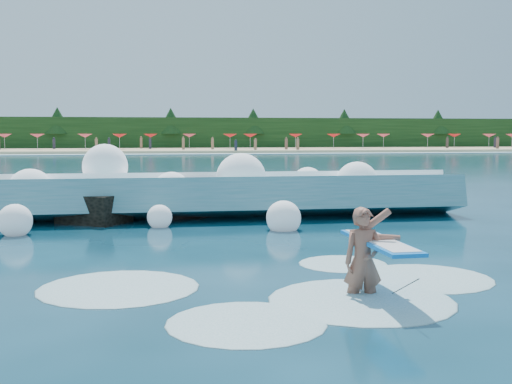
# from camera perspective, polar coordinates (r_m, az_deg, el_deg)

# --- Properties ---
(ground) EXTENTS (200.00, 200.00, 0.00)m
(ground) POSITION_cam_1_polar(r_m,az_deg,el_deg) (12.66, -5.22, -6.34)
(ground) COLOR #062937
(ground) RESTS_ON ground
(beach) EXTENTS (140.00, 20.00, 0.40)m
(beach) POSITION_cam_1_polar(r_m,az_deg,el_deg) (90.40, -9.05, 3.67)
(beach) COLOR tan
(beach) RESTS_ON ground
(wet_band) EXTENTS (140.00, 5.00, 0.08)m
(wet_band) POSITION_cam_1_polar(r_m,az_deg,el_deg) (79.41, -8.96, 3.35)
(wet_band) COLOR silver
(wet_band) RESTS_ON ground
(treeline) EXTENTS (140.00, 4.00, 5.00)m
(treeline) POSITION_cam_1_polar(r_m,az_deg,el_deg) (100.37, -9.13, 5.13)
(treeline) COLOR black
(treeline) RESTS_ON ground
(breaking_wave) EXTENTS (19.50, 2.97, 1.68)m
(breaking_wave) POSITION_cam_1_polar(r_m,az_deg,el_deg) (19.60, -10.30, -0.56)
(breaking_wave) COLOR teal
(breaking_wave) RESTS_ON ground
(rock_cluster) EXTENTS (8.06, 3.31, 1.35)m
(rock_cluster) POSITION_cam_1_polar(r_m,az_deg,el_deg) (19.61, -15.12, -1.12)
(rock_cluster) COLOR black
(rock_cluster) RESTS_ON ground
(surfer_with_board) EXTENTS (0.88, 2.87, 1.69)m
(surfer_with_board) POSITION_cam_1_polar(r_m,az_deg,el_deg) (10.09, 9.84, -5.75)
(surfer_with_board) COLOR #965946
(surfer_with_board) RESTS_ON ground
(wave_spray) EXTENTS (14.79, 4.97, 2.36)m
(wave_spray) POSITION_cam_1_polar(r_m,az_deg,el_deg) (19.35, -11.17, 0.70)
(wave_spray) COLOR white
(wave_spray) RESTS_ON ground
(surf_foam) EXTENTS (8.78, 5.53, 0.14)m
(surf_foam) POSITION_cam_1_polar(r_m,az_deg,el_deg) (10.39, 4.27, -8.90)
(surf_foam) COLOR silver
(surf_foam) RESTS_ON ground
(beach_umbrellas) EXTENTS (113.50, 6.40, 0.50)m
(beach_umbrellas) POSITION_cam_1_polar(r_m,az_deg,el_deg) (91.89, -8.98, 4.97)
(beach_umbrellas) COLOR red
(beach_umbrellas) RESTS_ON ground
(beachgoers) EXTENTS (77.09, 13.66, 1.89)m
(beachgoers) POSITION_cam_1_polar(r_m,az_deg,el_deg) (89.67, -7.05, 4.26)
(beachgoers) COLOR #3F332D
(beachgoers) RESTS_ON ground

